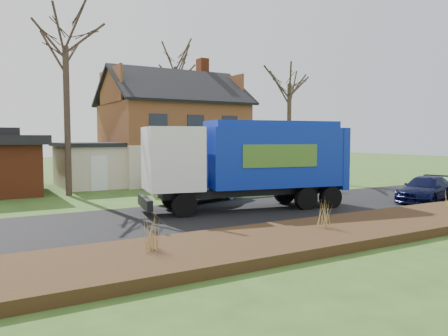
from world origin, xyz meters
TOP-DOWN VIEW (x-y plane):
  - ground at (0.00, 0.00)m, footprint 120.00×120.00m
  - road at (0.00, 0.00)m, footprint 80.00×7.00m
  - mulch_verge at (0.00, -5.30)m, footprint 80.00×3.50m
  - main_house at (1.49, 13.91)m, footprint 12.95×8.95m
  - garbage_truck at (-0.12, 0.53)m, footprint 9.38×4.10m
  - silver_sedan at (-0.99, 3.65)m, footprint 5.07×3.08m
  - navy_wagon at (8.54, -1.98)m, footprint 4.61×2.90m
  - tree_front_west at (-6.21, 9.36)m, footprint 3.77×3.77m
  - tree_front_east at (10.25, 10.85)m, footprint 3.72×3.72m
  - tree_back at (5.57, 21.34)m, footprint 4.10×4.10m
  - grass_clump_west at (-6.94, -5.03)m, footprint 0.36×0.30m
  - grass_clump_mid at (-1.16, -5.20)m, footprint 0.32×0.27m

SIDE VIEW (x-z plane):
  - ground at x=0.00m, z-range 0.00..0.00m
  - road at x=0.00m, z-range 0.00..0.02m
  - mulch_verge at x=0.00m, z-range 0.00..0.30m
  - navy_wagon at x=8.54m, z-range 0.00..1.24m
  - grass_clump_mid at x=-1.16m, z-range 0.30..1.21m
  - grass_clump_west at x=-6.94m, z-range 0.30..1.26m
  - silver_sedan at x=-0.99m, z-range 0.00..1.58m
  - garbage_truck at x=-0.12m, z-range 0.30..4.19m
  - main_house at x=1.49m, z-range -0.60..8.66m
  - tree_front_east at x=10.25m, z-range 3.23..13.57m
  - tree_front_west at x=-6.21m, z-range 3.63..14.85m
  - tree_back at x=5.57m, z-range 4.33..17.32m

